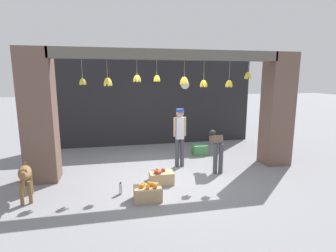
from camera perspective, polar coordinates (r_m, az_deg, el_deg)
ground_plane at (r=6.61m, az=0.85°, el=-10.56°), size 60.00×60.00×0.00m
shop_back_wall at (r=9.33m, az=-3.46°, el=5.15°), size 7.32×0.12×3.02m
shop_pillar_left at (r=6.58m, az=-26.27°, el=1.86°), size 0.70×0.60×3.02m
shop_pillar_right at (r=7.73m, az=22.70°, el=3.26°), size 0.70×0.60×3.02m
storefront_awning at (r=6.30m, az=0.72°, el=14.73°), size 5.42×0.28×0.90m
dog at (r=5.86m, az=-28.69°, el=-9.47°), size 0.38×0.87×0.73m
shopkeeper at (r=6.95m, az=2.57°, el=-1.65°), size 0.34×0.26×1.57m
worker_stooping at (r=6.81m, az=10.47°, el=-4.30°), size 0.30×0.76×0.99m
fruit_crate_oranges at (r=5.33m, az=-4.42°, el=-14.27°), size 0.53×0.39×0.34m
fruit_crate_apples at (r=6.04m, az=-1.48°, el=-11.07°), size 0.54×0.34×0.35m
produce_box_green at (r=8.27m, az=6.89°, el=-5.16°), size 0.44×0.36×0.31m
water_bottle at (r=5.64m, az=-10.26°, el=-13.28°), size 0.08×0.08×0.25m
wall_clock at (r=9.47m, az=3.73°, el=8.97°), size 0.33×0.03×0.33m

